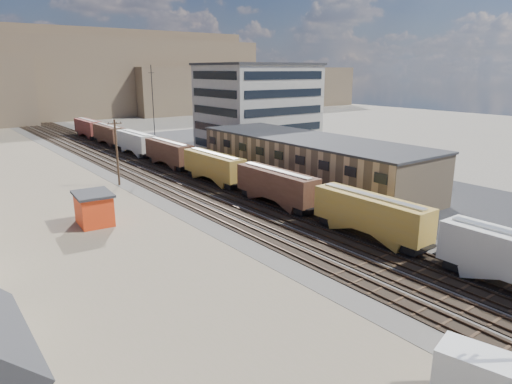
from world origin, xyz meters
TOP-DOWN VIEW (x-y plane):
  - ground at (0.00, 0.00)m, footprint 300.00×300.00m
  - ballast_bed at (0.00, 50.00)m, footprint 18.00×200.00m
  - dirt_yard at (-20.00, 40.00)m, footprint 24.00×180.00m
  - asphalt_lot at (22.00, 35.00)m, footprint 26.00×120.00m
  - rail_tracks at (-0.55, 50.00)m, footprint 11.40×200.00m
  - freight_train at (3.80, 42.05)m, footprint 3.00×119.74m
  - warehouse at (14.98, 25.00)m, footprint 12.40×40.40m
  - office_tower at (27.95, 54.95)m, footprint 22.60×18.60m
  - utility_pole_north at (-8.50, 42.00)m, footprint 2.20×0.32m
  - radio_mast at (6.00, 60.00)m, footprint 1.20×0.16m
  - hills_north at (0.17, 167.92)m, footprint 265.00×80.00m
  - maintenance_shed at (-17.45, 26.10)m, footprint 4.33×5.37m
  - parked_car_red at (14.27, 7.89)m, footprint 4.29×5.03m
  - parked_car_silver at (28.24, 12.12)m, footprint 6.30×4.07m
  - parked_car_blue at (22.60, 51.88)m, footprint 4.72×5.32m
  - parked_car_far at (30.60, 61.33)m, footprint 1.98×4.84m

SIDE VIEW (x-z plane):
  - ground at x=0.00m, z-range 0.00..0.00m
  - dirt_yard at x=-20.00m, z-range 0.00..0.03m
  - asphalt_lot at x=22.00m, z-range 0.00..0.04m
  - ballast_bed at x=0.00m, z-range 0.00..0.06m
  - rail_tracks at x=-0.55m, z-range -0.01..0.23m
  - parked_car_blue at x=22.60m, z-range 0.00..1.37m
  - parked_car_red at x=14.27m, z-range 0.00..1.63m
  - parked_car_far at x=30.60m, z-range 0.00..1.64m
  - parked_car_silver at x=28.24m, z-range 0.00..1.70m
  - maintenance_shed at x=-17.45m, z-range 0.04..3.75m
  - freight_train at x=3.80m, z-range 0.56..5.02m
  - warehouse at x=14.98m, z-range 0.03..7.28m
  - utility_pole_north at x=-8.50m, z-range 0.30..10.30m
  - radio_mast at x=6.00m, z-range 0.12..18.12m
  - office_tower at x=27.95m, z-range 0.04..18.49m
  - hills_north at x=0.17m, z-range -1.90..30.10m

